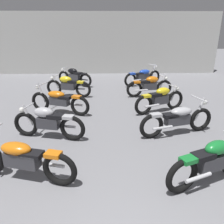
{
  "coord_description": "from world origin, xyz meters",
  "views": [
    {
      "loc": [
        -0.17,
        -0.75,
        2.74
      ],
      "look_at": [
        0.0,
        5.07,
        0.55
      ],
      "focal_mm": 36.32,
      "sensor_mm": 36.0,
      "label": 1
    }
  ],
  "objects": [
    {
      "name": "motorcycle_left_row_5",
      "position": [
        -1.71,
        10.35,
        0.46
      ],
      "size": [
        1.78,
        1.05,
        0.88
      ],
      "color": "black",
      "rests_on": "ground"
    },
    {
      "name": "motorcycle_left_row_4",
      "position": [
        -1.73,
        8.48,
        0.46
      ],
      "size": [
        1.93,
        0.68,
        0.88
      ],
      "color": "black",
      "rests_on": "ground"
    },
    {
      "name": "motorcycle_right_row_2",
      "position": [
        1.74,
        4.77,
        0.45
      ],
      "size": [
        2.12,
        0.87,
        0.97
      ],
      "color": "black",
      "rests_on": "ground"
    },
    {
      "name": "motorcycle_right_row_4",
      "position": [
        1.66,
        8.38,
        0.46
      ],
      "size": [
        1.96,
        0.6,
        0.88
      ],
      "color": "black",
      "rests_on": "ground"
    },
    {
      "name": "motorcycle_left_row_2",
      "position": [
        -1.66,
        4.65,
        0.46
      ],
      "size": [
        1.94,
        0.64,
        0.88
      ],
      "color": "black",
      "rests_on": "ground"
    },
    {
      "name": "motorcycle_right_row_1",
      "position": [
        1.74,
        2.73,
        0.46
      ],
      "size": [
        1.85,
        0.88,
        0.88
      ],
      "color": "black",
      "rests_on": "ground"
    },
    {
      "name": "back_wall",
      "position": [
        0.0,
        13.54,
        1.8
      ],
      "size": [
        13.4,
        0.24,
        3.6
      ],
      "primitive_type": "cube",
      "color": "#B2B2AD",
      "rests_on": "ground"
    },
    {
      "name": "motorcycle_right_row_3",
      "position": [
        1.68,
        6.52,
        0.46
      ],
      "size": [
        1.85,
        0.9,
        0.88
      ],
      "color": "black",
      "rests_on": "ground"
    },
    {
      "name": "motorcycle_left_row_1",
      "position": [
        -1.74,
        2.93,
        0.45
      ],
      "size": [
        2.12,
        0.84,
        0.97
      ],
      "color": "black",
      "rests_on": "ground"
    },
    {
      "name": "motorcycle_left_row_3",
      "position": [
        -1.73,
        6.49,
        0.45
      ],
      "size": [
        2.08,
        0.96,
        0.97
      ],
      "color": "black",
      "rests_on": "ground"
    },
    {
      "name": "motorcycle_right_row_5",
      "position": [
        1.7,
        10.38,
        0.45
      ],
      "size": [
        1.96,
        1.17,
        0.97
      ],
      "color": "black",
      "rests_on": "ground"
    }
  ]
}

